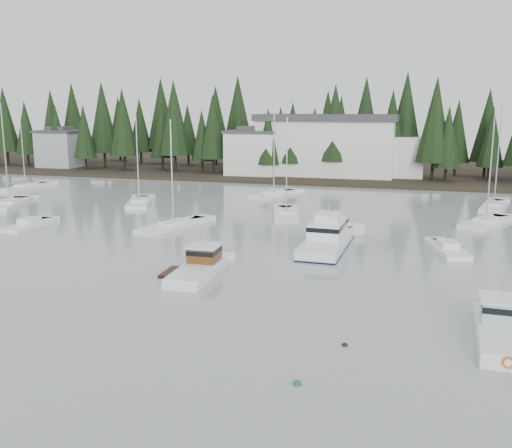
{
  "coord_description": "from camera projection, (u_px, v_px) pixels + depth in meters",
  "views": [
    {
      "loc": [
        12.11,
        -21.02,
        12.65
      ],
      "look_at": [
        -1.85,
        26.31,
        2.5
      ],
      "focal_mm": 40.0,
      "sensor_mm": 36.0,
      "label": 1
    }
  ],
  "objects": [
    {
      "name": "ground",
      "position": [
        130.0,
        393.0,
        25.65
      ],
      "size": [
        260.0,
        260.0,
        0.0
      ],
      "primitive_type": "plane",
      "color": "gray",
      "rests_on": "ground"
    },
    {
      "name": "far_shore_land",
      "position": [
        362.0,
        170.0,
        116.78
      ],
      "size": [
        240.0,
        54.0,
        1.0
      ],
      "primitive_type": "cube",
      "color": "black",
      "rests_on": "ground"
    },
    {
      "name": "conifer_treeline",
      "position": [
        356.0,
        176.0,
        106.45
      ],
      "size": [
        200.0,
        22.0,
        20.0
      ],
      "primitive_type": null,
      "color": "black",
      "rests_on": "ground"
    },
    {
      "name": "house_west",
      "position": [
        253.0,
        152.0,
        103.92
      ],
      "size": [
        9.54,
        7.42,
        8.75
      ],
      "color": "silver",
      "rests_on": "ground"
    },
    {
      "name": "house_far_west",
      "position": [
        61.0,
        148.0,
        117.49
      ],
      "size": [
        8.48,
        7.42,
        8.25
      ],
      "color": "#999EA0",
      "rests_on": "ground"
    },
    {
      "name": "harbor_inn",
      "position": [
        338.0,
        146.0,
        102.66
      ],
      "size": [
        29.5,
        11.5,
        10.9
      ],
      "color": "silver",
      "rests_on": "ground"
    },
    {
      "name": "lobster_boat_brown",
      "position": [
        199.0,
        269.0,
        43.88
      ],
      "size": [
        4.3,
        8.04,
        3.92
      ],
      "rotation": [
        0.0,
        0.0,
        1.62
      ],
      "color": "white",
      "rests_on": "ground"
    },
    {
      "name": "cabin_cruiser_center",
      "position": [
        327.0,
        240.0,
        52.17
      ],
      "size": [
        3.68,
        11.32,
        4.84
      ],
      "rotation": [
        0.0,
        0.0,
        1.55
      ],
      "color": "white",
      "rests_on": "ground"
    },
    {
      "name": "lobster_boat_teal",
      "position": [
        501.0,
        332.0,
        31.35
      ],
      "size": [
        2.83,
        7.48,
        4.1
      ],
      "rotation": [
        0.0,
        0.0,
        1.54
      ],
      "color": "white",
      "rests_on": "ground"
    },
    {
      "name": "sailboat_0",
      "position": [
        139.0,
        204.0,
        75.63
      ],
      "size": [
        5.79,
        9.09,
        12.35
      ],
      "rotation": [
        0.0,
        0.0,
        1.95
      ],
      "color": "white",
      "rests_on": "ground"
    },
    {
      "name": "sailboat_1",
      "position": [
        286.0,
        216.0,
        67.34
      ],
      "size": [
        5.07,
        9.65,
        12.06
      ],
      "rotation": [
        0.0,
        0.0,
        1.83
      ],
      "color": "white",
      "rests_on": "ground"
    },
    {
      "name": "sailboat_2",
      "position": [
        494.0,
        208.0,
        72.58
      ],
      "size": [
        4.5,
        10.06,
        13.63
      ],
      "rotation": [
        0.0,
        0.0,
        1.36
      ],
      "color": "white",
      "rests_on": "ground"
    },
    {
      "name": "sailboat_3",
      "position": [
        486.0,
        224.0,
        62.52
      ],
      "size": [
        6.43,
        9.15,
        12.88
      ],
      "rotation": [
        0.0,
        0.0,
        1.1
      ],
      "color": "white",
      "rests_on": "ground"
    },
    {
      "name": "sailboat_6",
      "position": [
        173.0,
        227.0,
        60.86
      ],
      "size": [
        5.11,
        9.79,
        11.98
      ],
      "rotation": [
        0.0,
        0.0,
        1.27
      ],
      "color": "white",
      "rests_on": "ground"
    },
    {
      "name": "sailboat_7",
      "position": [
        274.0,
        195.0,
        82.72
      ],
      "size": [
        5.89,
        9.22,
        12.64
      ],
      "rotation": [
        0.0,
        0.0,
        1.18
      ],
      "color": "white",
      "rests_on": "ground"
    },
    {
      "name": "sailboat_8",
      "position": [
        26.0,
        188.0,
        89.93
      ],
      "size": [
        3.0,
        10.04,
        12.42
      ],
      "rotation": [
        0.0,
        0.0,
        1.53
      ],
      "color": "white",
      "rests_on": "ground"
    },
    {
      "name": "sailboat_9",
      "position": [
        9.0,
        205.0,
        74.58
      ],
      "size": [
        5.88,
        10.03,
        13.74
      ],
      "rotation": [
        0.0,
        0.0,
        1.9
      ],
      "color": "white",
      "rests_on": "ground"
    },
    {
      "name": "runabout_0",
      "position": [
        29.0,
        226.0,
        61.06
      ],
      "size": [
        2.38,
        6.76,
        1.42
      ],
      "rotation": [
        0.0,
        0.0,
        1.6
      ],
      "color": "white",
      "rests_on": "ground"
    },
    {
      "name": "runabout_1",
      "position": [
        448.0,
        251.0,
        50.6
      ],
      "size": [
        3.91,
        6.95,
        1.42
      ],
      "rotation": [
        0.0,
        0.0,
        1.85
      ],
      "color": "white",
      "rests_on": "ground"
    },
    {
      "name": "mooring_buoy_green",
      "position": [
        297.0,
        385.0,
        26.47
      ],
      "size": [
        0.43,
        0.43,
        0.43
      ],
      "primitive_type": "sphere",
      "color": "#145933",
      "rests_on": "ground"
    },
    {
      "name": "mooring_buoy_dark",
      "position": [
        345.0,
        346.0,
        30.78
      ],
      "size": [
        0.35,
        0.35,
        0.35
      ],
      "primitive_type": "sphere",
      "color": "black",
      "rests_on": "ground"
    }
  ]
}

